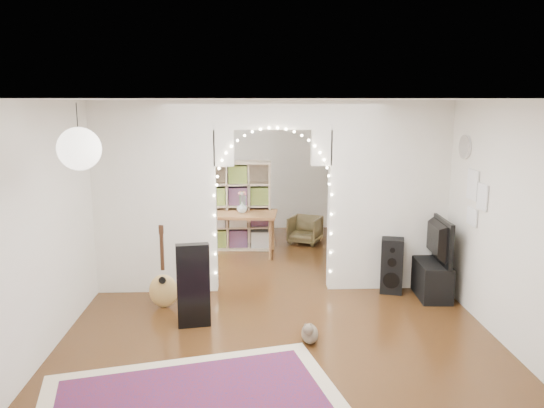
{
  "coord_description": "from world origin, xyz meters",
  "views": [
    {
      "loc": [
        -0.33,
        -7.37,
        2.68
      ],
      "look_at": [
        0.0,
        0.3,
        1.19
      ],
      "focal_mm": 35.0,
      "sensor_mm": 36.0,
      "label": 1
    }
  ],
  "objects_px": {
    "acoustic_guitar": "(163,278)",
    "dining_table": "(242,217)",
    "bookcase": "(227,205)",
    "media_console": "(429,276)",
    "floor_speaker": "(392,266)",
    "dining_chair_left": "(197,232)",
    "dining_chair_right": "(305,230)"
  },
  "relations": [
    {
      "from": "dining_table",
      "to": "dining_chair_right",
      "type": "relative_size",
      "value": 2.22
    },
    {
      "from": "bookcase",
      "to": "dining_chair_left",
      "type": "distance_m",
      "value": 0.81
    },
    {
      "from": "dining_table",
      "to": "dining_chair_left",
      "type": "height_order",
      "value": "dining_table"
    },
    {
      "from": "dining_chair_left",
      "to": "media_console",
      "type": "bearing_deg",
      "value": -13.37
    },
    {
      "from": "media_console",
      "to": "bookcase",
      "type": "distance_m",
      "value": 3.9
    },
    {
      "from": "media_console",
      "to": "bookcase",
      "type": "xyz_separation_m",
      "value": [
        -2.94,
        2.5,
        0.56
      ]
    },
    {
      "from": "bookcase",
      "to": "media_console",
      "type": "bearing_deg",
      "value": -35.8
    },
    {
      "from": "acoustic_guitar",
      "to": "dining_table",
      "type": "relative_size",
      "value": 0.74
    },
    {
      "from": "media_console",
      "to": "dining_chair_left",
      "type": "bearing_deg",
      "value": 145.94
    },
    {
      "from": "acoustic_guitar",
      "to": "dining_table",
      "type": "distance_m",
      "value": 2.68
    },
    {
      "from": "acoustic_guitar",
      "to": "dining_chair_left",
      "type": "relative_size",
      "value": 1.57
    },
    {
      "from": "media_console",
      "to": "bookcase",
      "type": "relative_size",
      "value": 0.62
    },
    {
      "from": "floor_speaker",
      "to": "media_console",
      "type": "bearing_deg",
      "value": 8.01
    },
    {
      "from": "acoustic_guitar",
      "to": "dining_chair_right",
      "type": "relative_size",
      "value": 1.64
    },
    {
      "from": "media_console",
      "to": "dining_table",
      "type": "xyz_separation_m",
      "value": [
        -2.66,
        2.1,
        0.43
      ]
    },
    {
      "from": "floor_speaker",
      "to": "media_console",
      "type": "xyz_separation_m",
      "value": [
        0.52,
        -0.07,
        -0.14
      ]
    },
    {
      "from": "dining_table",
      "to": "media_console",
      "type": "bearing_deg",
      "value": -31.67
    },
    {
      "from": "bookcase",
      "to": "dining_table",
      "type": "relative_size",
      "value": 1.27
    },
    {
      "from": "media_console",
      "to": "dining_table",
      "type": "bearing_deg",
      "value": 144.81
    },
    {
      "from": "acoustic_guitar",
      "to": "bookcase",
      "type": "distance_m",
      "value": 2.99
    },
    {
      "from": "media_console",
      "to": "dining_chair_right",
      "type": "relative_size",
      "value": 1.73
    },
    {
      "from": "dining_table",
      "to": "dining_chair_right",
      "type": "height_order",
      "value": "dining_table"
    },
    {
      "from": "floor_speaker",
      "to": "media_console",
      "type": "relative_size",
      "value": 0.79
    },
    {
      "from": "acoustic_guitar",
      "to": "floor_speaker",
      "type": "distance_m",
      "value": 3.18
    },
    {
      "from": "media_console",
      "to": "dining_chair_right",
      "type": "bearing_deg",
      "value": 120.77
    },
    {
      "from": "acoustic_guitar",
      "to": "dining_chair_left",
      "type": "distance_m",
      "value": 3.04
    },
    {
      "from": "floor_speaker",
      "to": "dining_chair_right",
      "type": "relative_size",
      "value": 1.37
    },
    {
      "from": "media_console",
      "to": "dining_table",
      "type": "relative_size",
      "value": 0.78
    },
    {
      "from": "bookcase",
      "to": "dining_table",
      "type": "bearing_deg",
      "value": -51.01
    },
    {
      "from": "acoustic_guitar",
      "to": "media_console",
      "type": "relative_size",
      "value": 0.95
    },
    {
      "from": "dining_chair_left",
      "to": "bookcase",
      "type": "bearing_deg",
      "value": 8.38
    },
    {
      "from": "bookcase",
      "to": "dining_chair_right",
      "type": "relative_size",
      "value": 2.81
    }
  ]
}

